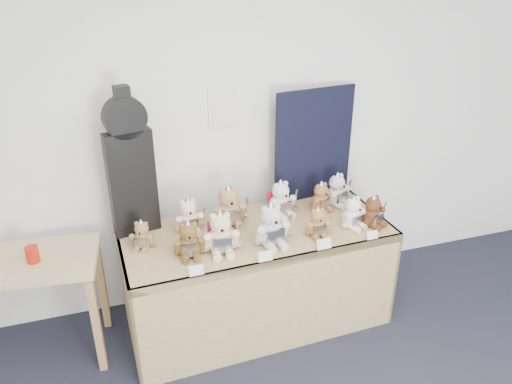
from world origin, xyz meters
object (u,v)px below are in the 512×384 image
object	(u,v)px
teddy_front_left	(221,234)
teddy_front_right	(318,223)
side_table	(24,277)
red_cup	(32,254)
guitar_case	(130,165)
teddy_front_end	(373,212)
teddy_front_far_right	(353,213)
teddy_front_centre	(271,226)
teddy_back_centre_left	(229,208)
teddy_back_end	(337,191)
display_table	(261,256)
teddy_back_centre_right	(281,200)
teddy_front_far_left	(189,241)
teddy_back_far_left	(142,236)
teddy_back_right	(321,198)
teddy_back_left	(189,217)

from	to	relation	value
teddy_front_left	teddy_front_right	size ratio (longest dim) A/B	1.38
side_table	red_cup	size ratio (longest dim) A/B	9.19
guitar_case	teddy_front_end	xyz separation A→B (m)	(1.59, -0.42, -0.40)
teddy_front_left	teddy_front_far_right	size ratio (longest dim) A/B	1.25
teddy_front_centre	teddy_back_centre_left	world-z (taller)	teddy_front_centre
guitar_case	teddy_back_end	bearing A→B (deg)	-14.24
display_table	teddy_back_centre_right	world-z (taller)	teddy_back_centre_right
side_table	teddy_front_far_left	bearing A→B (deg)	-8.32
teddy_front_far_right	teddy_back_far_left	bearing A→B (deg)	154.13
display_table	teddy_front_left	bearing A→B (deg)	-163.89
teddy_back_centre_right	teddy_back_end	world-z (taller)	teddy_back_centre_right
teddy_front_centre	teddy_back_end	xyz separation A→B (m)	(0.66, 0.38, -0.02)
display_table	teddy_front_right	size ratio (longest dim) A/B	8.19
display_table	teddy_back_far_left	distance (m)	0.83
teddy_front_end	teddy_back_centre_right	size ratio (longest dim) A/B	0.86
teddy_back_centre_left	guitar_case	bearing A→B (deg)	168.61
teddy_front_end	teddy_back_far_left	bearing A→B (deg)	146.86
teddy_front_right	guitar_case	bearing A→B (deg)	162.49
display_table	teddy_front_far_right	size ratio (longest dim) A/B	7.38
teddy_back_centre_left	teddy_back_right	size ratio (longest dim) A/B	1.32
display_table	teddy_back_centre_right	size ratio (longest dim) A/B	6.40
teddy_front_left	teddy_back_far_left	bearing A→B (deg)	161.81
side_table	teddy_back_centre_left	distance (m)	1.40
side_table	teddy_front_right	bearing A→B (deg)	-2.19
teddy_back_centre_right	teddy_back_far_left	bearing A→B (deg)	174.59
guitar_case	teddy_back_left	world-z (taller)	guitar_case
display_table	teddy_back_right	distance (m)	0.65
display_table	red_cup	xyz separation A→B (m)	(-1.45, 0.14, 0.22)
red_cup	teddy_front_centre	xyz separation A→B (m)	(1.48, -0.25, 0.08)
teddy_front_far_left	teddy_front_centre	bearing A→B (deg)	1.06
red_cup	teddy_front_end	size ratio (longest dim) A/B	0.42
side_table	teddy_back_far_left	bearing A→B (deg)	0.54
teddy_front_far_left	teddy_back_centre_left	world-z (taller)	teddy_back_centre_left
red_cup	teddy_front_right	world-z (taller)	teddy_front_right
guitar_case	teddy_back_centre_right	bearing A→B (deg)	-16.40
display_table	teddy_back_centre_right	xyz separation A→B (m)	(0.23, 0.25, 0.28)
display_table	teddy_back_left	distance (m)	0.57
teddy_front_end	teddy_back_far_left	distance (m)	1.59
guitar_case	teddy_front_centre	distance (m)	1.00
guitar_case	red_cup	xyz separation A→B (m)	(-0.66, -0.18, -0.44)
display_table	teddy_front_end	world-z (taller)	teddy_front_end
guitar_case	teddy_front_right	world-z (taller)	guitar_case
teddy_front_centre	teddy_back_centre_right	bearing A→B (deg)	54.18
guitar_case	teddy_front_far_left	bearing A→B (deg)	-67.69
side_table	teddy_front_end	distance (m)	2.36
teddy_front_far_left	teddy_front_right	world-z (taller)	teddy_front_far_left
side_table	teddy_front_right	distance (m)	1.94
red_cup	teddy_back_centre_right	world-z (taller)	teddy_back_centre_right
teddy_front_far_left	teddy_back_end	world-z (taller)	teddy_back_end
teddy_back_centre_left	teddy_back_end	distance (m)	0.86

